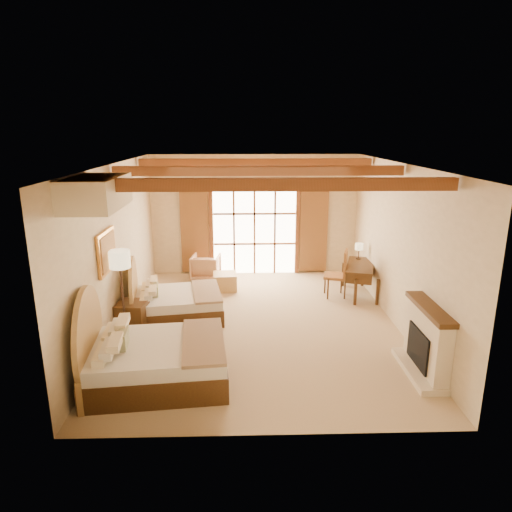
{
  "coord_description": "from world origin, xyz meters",
  "views": [
    {
      "loc": [
        -0.31,
        -8.56,
        3.82
      ],
      "look_at": [
        -0.05,
        0.2,
        1.38
      ],
      "focal_mm": 32.0,
      "sensor_mm": 36.0,
      "label": 1
    }
  ],
  "objects_px": {
    "bed_near": "(147,357)",
    "nightstand": "(133,318)",
    "desk": "(360,279)",
    "armchair": "(206,267)",
    "bed_far": "(171,302)"
  },
  "relations": [
    {
      "from": "armchair",
      "to": "desk",
      "type": "xyz_separation_m",
      "value": [
        3.74,
        -1.29,
        0.07
      ]
    },
    {
      "from": "desk",
      "to": "bed_near",
      "type": "bearing_deg",
      "value": -121.79
    },
    {
      "from": "bed_near",
      "to": "armchair",
      "type": "relative_size",
      "value": 3.12
    },
    {
      "from": "nightstand",
      "to": "armchair",
      "type": "bearing_deg",
      "value": 77.71
    },
    {
      "from": "nightstand",
      "to": "armchair",
      "type": "distance_m",
      "value": 3.5
    },
    {
      "from": "bed_far",
      "to": "nightstand",
      "type": "relative_size",
      "value": 3.15
    },
    {
      "from": "bed_near",
      "to": "desk",
      "type": "relative_size",
      "value": 1.49
    },
    {
      "from": "armchair",
      "to": "desk",
      "type": "height_order",
      "value": "desk"
    },
    {
      "from": "bed_far",
      "to": "bed_near",
      "type": "bearing_deg",
      "value": -98.61
    },
    {
      "from": "bed_near",
      "to": "armchair",
      "type": "xyz_separation_m",
      "value": [
        0.52,
        5.06,
        -0.09
      ]
    },
    {
      "from": "bed_near",
      "to": "nightstand",
      "type": "xyz_separation_m",
      "value": [
        -0.63,
        1.76,
        -0.1
      ]
    },
    {
      "from": "armchair",
      "to": "desk",
      "type": "relative_size",
      "value": 0.48
    },
    {
      "from": "bed_far",
      "to": "desk",
      "type": "xyz_separation_m",
      "value": [
        4.28,
        1.27,
        0.04
      ]
    },
    {
      "from": "bed_far",
      "to": "nightstand",
      "type": "distance_m",
      "value": 0.96
    },
    {
      "from": "armchair",
      "to": "desk",
      "type": "distance_m",
      "value": 3.96
    }
  ]
}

